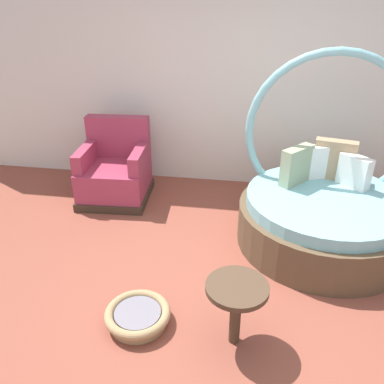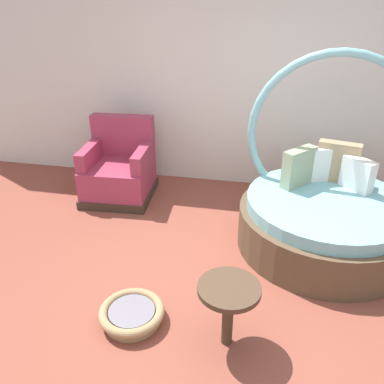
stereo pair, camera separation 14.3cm
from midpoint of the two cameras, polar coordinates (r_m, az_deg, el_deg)
ground_plane at (r=3.36m, az=2.78°, el=-16.80°), size 8.00×8.00×0.02m
back_wall at (r=4.96m, az=7.89°, el=17.20°), size 8.00×0.12×2.93m
round_daybed at (r=4.15m, az=19.45°, el=-2.39°), size 1.67×1.67×1.84m
red_armchair at (r=4.91m, az=-9.53°, el=3.06°), size 0.85×0.85×0.94m
pet_basket at (r=3.25m, az=-7.28°, el=-16.94°), size 0.51×0.51×0.13m
side_table at (r=2.85m, az=6.77°, el=-14.73°), size 0.44×0.44×0.52m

